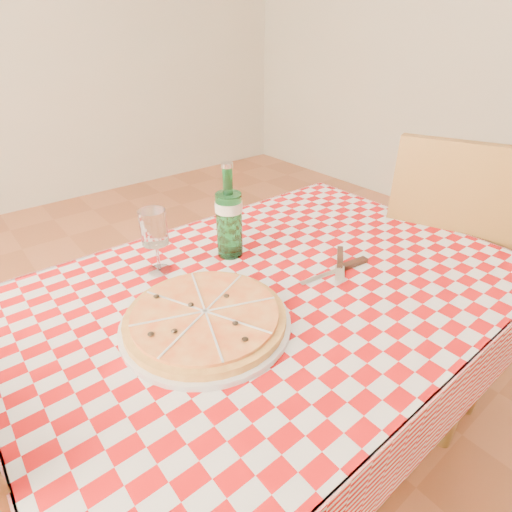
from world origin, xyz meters
The scene contains 7 objects.
dining_table centered at (0.00, 0.00, 0.66)m, with size 1.20×0.80×0.75m.
tablecloth centered at (0.00, 0.00, 0.75)m, with size 1.30×0.90×0.01m, color #A60A0B.
chair_near centered at (0.77, -0.11, 0.59)m, with size 0.60×0.60×1.04m.
pizza_plate centered at (-0.23, -0.03, 0.78)m, with size 0.37×0.37×0.05m, color #BE873F, non-canonical shape.
water_bottle centered at (0.00, 0.20, 0.89)m, with size 0.08×0.08×0.27m, color #1A6A2E, non-canonical shape.
wine_glass centered at (-0.21, 0.24, 0.85)m, with size 0.07×0.07×0.18m, color silver, non-canonical shape.
cutlery centered at (0.17, -0.06, 0.77)m, with size 0.24×0.20×0.03m, color silver, non-canonical shape.
Camera 1 is at (-0.58, -0.63, 1.33)m, focal length 28.00 mm.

